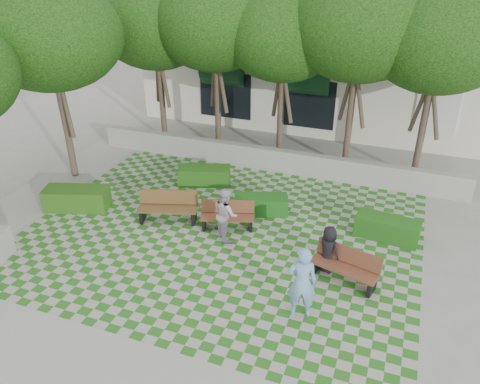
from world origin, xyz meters
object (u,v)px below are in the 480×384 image
at_px(bench_mid, 228,216).
at_px(hedge_midleft, 204,176).
at_px(person_dark, 328,249).
at_px(bench_east, 345,267).
at_px(hedge_east, 387,228).
at_px(person_blue, 302,282).
at_px(hedge_midright, 261,205).
at_px(bench_west, 168,207).
at_px(hedge_west, 77,198).
at_px(person_white, 226,214).

height_order(bench_mid, hedge_midleft, bench_mid).
height_order(hedge_midleft, person_dark, person_dark).
xyz_separation_m(bench_east, hedge_east, (0.88, 2.57, -0.13)).
xyz_separation_m(person_blue, person_dark, (0.27, 1.96, -0.28)).
xyz_separation_m(hedge_east, hedge_midright, (-4.11, 0.08, -0.02)).
bearing_deg(bench_east, person_blue, -101.31).
height_order(hedge_midright, person_blue, person_blue).
bearing_deg(bench_west, hedge_midleft, 72.41).
bearing_deg(hedge_midleft, bench_east, -33.75).
bearing_deg(hedge_midright, bench_mid, -119.87).
relative_size(hedge_midright, hedge_midleft, 0.92).
relative_size(hedge_east, hedge_west, 0.89).
xyz_separation_m(bench_mid, person_blue, (3.14, -3.08, 0.55)).
distance_m(bench_east, hedge_midright, 4.18).
relative_size(hedge_midleft, hedge_west, 0.90).
bearing_deg(person_white, person_blue, -172.68).
distance_m(bench_mid, person_white, 0.73).
relative_size(bench_east, person_dark, 1.36).
xyz_separation_m(hedge_east, person_white, (-4.66, -1.73, 0.52)).
xyz_separation_m(bench_east, hedge_west, (-9.24, 0.73, -0.08)).
bearing_deg(hedge_west, bench_east, -4.53).
relative_size(bench_east, hedge_midleft, 0.99).
bearing_deg(person_blue, person_dark, -111.64).
relative_size(bench_mid, hedge_west, 0.83).
relative_size(bench_mid, bench_west, 0.89).
xyz_separation_m(hedge_midleft, hedge_west, (-3.32, -3.22, 0.04)).
bearing_deg(hedge_west, person_blue, -15.94).
relative_size(bench_east, hedge_west, 0.89).
relative_size(hedge_west, person_blue, 1.09).
height_order(hedge_east, hedge_midleft, hedge_midleft).
bearing_deg(hedge_midleft, person_dark, -34.26).
distance_m(bench_west, hedge_east, 6.96).
distance_m(bench_east, person_blue, 1.93).
distance_m(bench_west, person_blue, 5.86).
xyz_separation_m(bench_mid, bench_west, (-1.98, -0.27, 0.05)).
relative_size(hedge_east, person_white, 1.12).
bearing_deg(person_white, bench_east, -144.93).
height_order(bench_west, hedge_east, bench_west).
bearing_deg(hedge_midleft, hedge_midright, -26.04).
height_order(bench_west, person_dark, person_dark).
xyz_separation_m(bench_west, person_blue, (5.12, -2.80, 0.50)).
distance_m(bench_east, hedge_midleft, 7.12).
xyz_separation_m(person_blue, person_white, (-2.97, 2.51, -0.13)).
bearing_deg(bench_west, person_white, -25.26).
bearing_deg(bench_mid, hedge_east, -4.74).
relative_size(hedge_midleft, person_blue, 0.98).
bearing_deg(bench_mid, hedge_midleft, 109.31).
height_order(bench_west, person_white, person_white).
height_order(bench_mid, person_white, person_white).
relative_size(bench_mid, person_white, 1.05).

